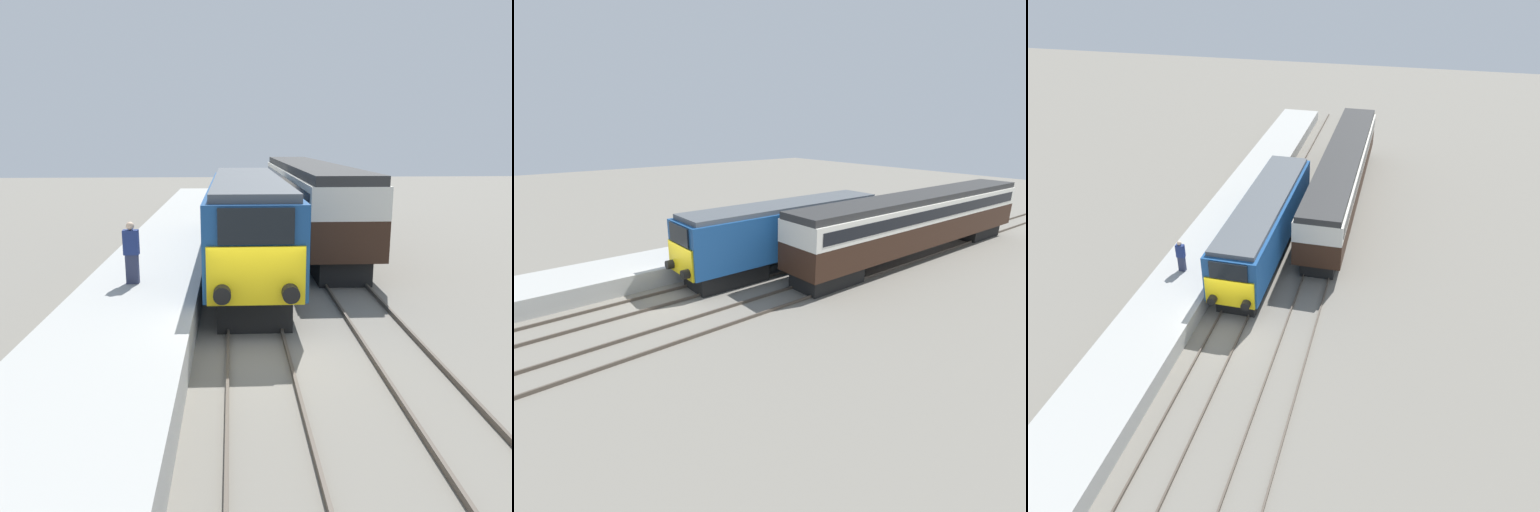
# 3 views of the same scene
# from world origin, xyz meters

# --- Properties ---
(ground_plane) EXTENTS (120.00, 120.00, 0.00)m
(ground_plane) POSITION_xyz_m (0.00, 0.00, 0.00)
(ground_plane) COLOR slate
(platform_left) EXTENTS (3.50, 50.00, 0.93)m
(platform_left) POSITION_xyz_m (-3.30, 8.00, 0.46)
(platform_left) COLOR #A8A8A3
(platform_left) RESTS_ON ground_plane
(rails_near_track) EXTENTS (1.51, 60.00, 0.14)m
(rails_near_track) POSITION_xyz_m (0.00, 5.00, 0.07)
(rails_near_track) COLOR #4C4238
(rails_near_track) RESTS_ON ground_plane
(rails_far_track) EXTENTS (1.50, 60.00, 0.14)m
(rails_far_track) POSITION_xyz_m (3.40, 5.00, 0.07)
(rails_far_track) COLOR #4C4238
(rails_far_track) RESTS_ON ground_plane
(locomotive) EXTENTS (2.70, 13.31, 3.76)m
(locomotive) POSITION_xyz_m (0.00, 6.96, 2.09)
(locomotive) COLOR black
(locomotive) RESTS_ON ground_plane
(passenger_carriage) EXTENTS (2.75, 19.78, 3.92)m
(passenger_carriage) POSITION_xyz_m (3.40, 14.67, 2.39)
(passenger_carriage) COLOR black
(passenger_carriage) RESTS_ON ground_plane
(person_on_platform) EXTENTS (0.44, 0.26, 1.84)m
(person_on_platform) POSITION_xyz_m (-3.53, 2.90, 1.85)
(person_on_platform) COLOR #2D334C
(person_on_platform) RESTS_ON platform_left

